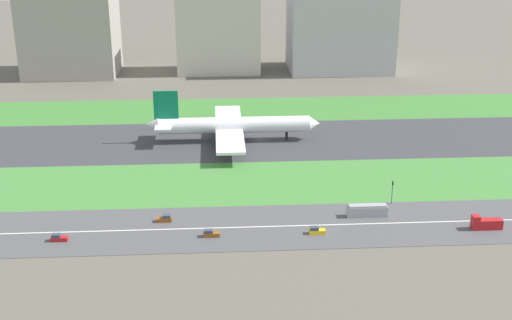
{
  "coord_description": "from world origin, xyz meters",
  "views": [
    {
      "loc": [
        -16.64,
        -242.82,
        84.24
      ],
      "look_at": [
        -3.88,
        -36.5,
        6.0
      ],
      "focal_mm": 48.06,
      "sensor_mm": 36.0,
      "label": 1
    }
  ],
  "objects": [
    {
      "name": "ground_plane",
      "position": [
        0.0,
        0.0,
        0.0
      ],
      "size": [
        800.0,
        800.0,
        0.0
      ],
      "primitive_type": "plane",
      "color": "#5B564C"
    },
    {
      "name": "runway",
      "position": [
        0.0,
        0.0,
        0.05
      ],
      "size": [
        280.0,
        46.0,
        0.1
      ],
      "primitive_type": "cube",
      "color": "#38383D",
      "rests_on": "ground_plane"
    },
    {
      "name": "grass_median_north",
      "position": [
        0.0,
        41.0,
        0.05
      ],
      "size": [
        280.0,
        36.0,
        0.1
      ],
      "primitive_type": "cube",
      "color": "#3D7A33",
      "rests_on": "ground_plane"
    },
    {
      "name": "grass_median_south",
      "position": [
        0.0,
        -41.0,
        0.05
      ],
      "size": [
        280.0,
        36.0,
        0.1
      ],
      "primitive_type": "cube",
      "color": "#427F38",
      "rests_on": "ground_plane"
    },
    {
      "name": "highway",
      "position": [
        0.0,
        -73.0,
        0.05
      ],
      "size": [
        280.0,
        28.0,
        0.1
      ],
      "primitive_type": "cube",
      "color": "#4C4C4F",
      "rests_on": "ground_plane"
    },
    {
      "name": "highway_centerline",
      "position": [
        0.0,
        -73.0,
        0.11
      ],
      "size": [
        266.0,
        0.5,
        0.01
      ],
      "primitive_type": "cube",
      "color": "silver",
      "rests_on": "highway"
    },
    {
      "name": "airliner",
      "position": [
        -11.37,
        0.0,
        6.23
      ],
      "size": [
        65.0,
        56.0,
        19.7
      ],
      "color": "white",
      "rests_on": "runway"
    },
    {
      "name": "bus_0",
      "position": [
        25.88,
        -68.0,
        1.82
      ],
      "size": [
        11.6,
        2.5,
        3.5
      ],
      "color": "#99999E",
      "rests_on": "highway"
    },
    {
      "name": "car_2",
      "position": [
        -58.82,
        -78.0,
        0.92
      ],
      "size": [
        4.4,
        1.8,
        2.0
      ],
      "rotation": [
        0.0,
        0.0,
        3.14
      ],
      "color": "#B2191E",
      "rests_on": "highway"
    },
    {
      "name": "car_1",
      "position": [
        9.94,
        -78.0,
        0.92
      ],
      "size": [
        4.4,
        1.8,
        2.0
      ],
      "rotation": [
        0.0,
        0.0,
        3.14
      ],
      "color": "yellow",
      "rests_on": "highway"
    },
    {
      "name": "car_3",
      "position": [
        -18.6,
        -78.0,
        0.92
      ],
      "size": [
        4.4,
        1.8,
        2.0
      ],
      "rotation": [
        0.0,
        0.0,
        3.14
      ],
      "color": "brown",
      "rests_on": "highway"
    },
    {
      "name": "truck_0",
      "position": [
        56.62,
        -78.0,
        1.67
      ],
      "size": [
        8.4,
        2.5,
        4.0
      ],
      "rotation": [
        0.0,
        0.0,
        3.14
      ],
      "color": "#B2191E",
      "rests_on": "highway"
    },
    {
      "name": "car_0",
      "position": [
        -31.49,
        -68.0,
        0.92
      ],
      "size": [
        4.4,
        1.8,
        2.0
      ],
      "color": "brown",
      "rests_on": "highway"
    },
    {
      "name": "traffic_light",
      "position": [
        35.0,
        -60.01,
        4.29
      ],
      "size": [
        0.36,
        0.5,
        7.2
      ],
      "color": "#4C4C51",
      "rests_on": "highway"
    },
    {
      "name": "terminal_building",
      "position": [
        -90.0,
        114.0,
        21.62
      ],
      "size": [
        46.28,
        37.97,
        43.24
      ],
      "primitive_type": "cube",
      "color": "#9E998E",
      "rests_on": "ground_plane"
    },
    {
      "name": "hangar_building",
      "position": [
        -14.28,
        114.0,
        20.73
      ],
      "size": [
        42.79,
        24.98,
        41.47
      ],
      "primitive_type": "cube",
      "color": "beige",
      "rests_on": "ground_plane"
    },
    {
      "name": "office_tower",
      "position": [
        49.47,
        114.0,
        27.04
      ],
      "size": [
        52.93,
        37.23,
        54.08
      ],
      "primitive_type": "cube",
      "color": "#B2B2B7",
      "rests_on": "ground_plane"
    },
    {
      "name": "fuel_tank_west",
      "position": [
        -9.84,
        159.0,
        6.36
      ],
      "size": [
        24.37,
        24.37,
        12.73
      ],
      "primitive_type": "cylinder",
      "color": "silver",
      "rests_on": "ground_plane"
    }
  ]
}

